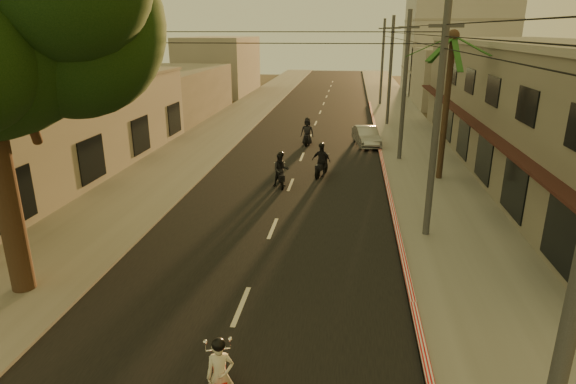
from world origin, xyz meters
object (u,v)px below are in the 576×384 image
palm_tree (453,45)px  scooter_mid_a (281,170)px  parked_car (366,136)px  scooter_far_a (307,133)px  scooter_mid_b (321,161)px  scooter_red (220,376)px

palm_tree → scooter_mid_a: (-8.48, -2.26, -6.28)m
palm_tree → parked_car: palm_tree is taller
palm_tree → scooter_mid_a: size_ratio=4.31×
palm_tree → parked_car: size_ratio=1.92×
palm_tree → scooter_mid_a: bearing=-165.1°
scooter_far_a → palm_tree: bearing=-43.3°
scooter_far_a → parked_car: 4.22m
palm_tree → scooter_mid_b: (-6.50, -0.16, -6.27)m
scooter_mid_a → scooter_mid_b: size_ratio=0.98×
palm_tree → scooter_red: 20.51m
palm_tree → parked_car: bearing=115.6°
scooter_mid_b → scooter_far_a: bearing=116.3°
scooter_mid_a → scooter_far_a: bearing=73.3°
scooter_mid_a → scooter_far_a: 9.85m
scooter_far_a → parked_car: bearing=4.7°
scooter_mid_b → scooter_far_a: scooter_far_a is taller
scooter_mid_b → scooter_far_a: (-1.50, 7.73, 0.01)m
scooter_red → scooter_far_a: (-0.46, 25.56, 0.11)m
scooter_mid_b → parked_car: 8.51m
scooter_red → palm_tree: bearing=49.1°
scooter_red → parked_car: size_ratio=0.41×
palm_tree → scooter_mid_a: palm_tree is taller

